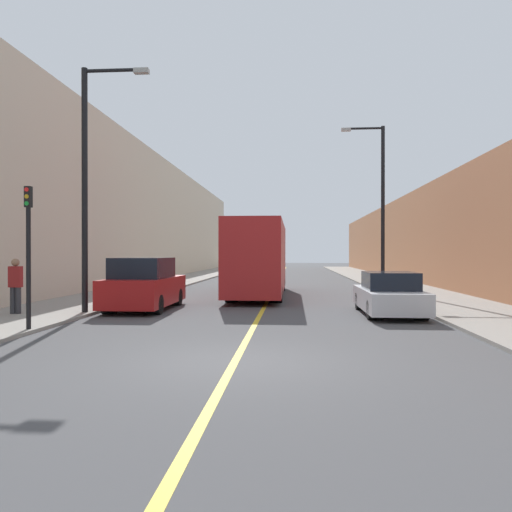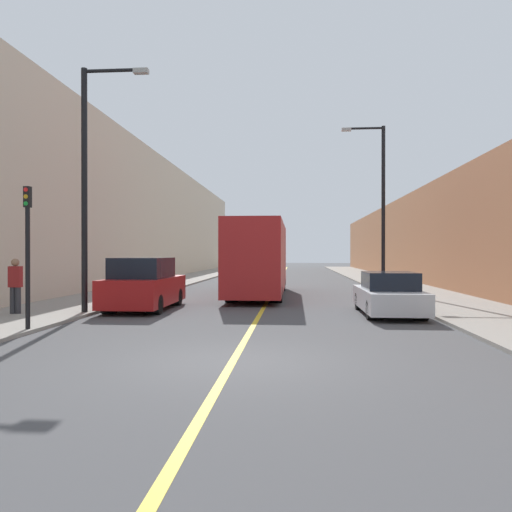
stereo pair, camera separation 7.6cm
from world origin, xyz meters
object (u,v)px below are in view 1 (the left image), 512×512
object	(u,v)px
car_right_near	(389,295)
street_lamp_right	(380,199)
street_lamp_left	(90,175)
traffic_light	(28,251)
pedestrian	(16,285)
bus	(259,258)
parked_suv_left	(144,286)

from	to	relation	value
car_right_near	street_lamp_right	world-z (taller)	street_lamp_right
street_lamp_left	traffic_light	distance (m)	4.57
traffic_light	street_lamp_right	bearing A→B (deg)	51.50
car_right_near	street_lamp_right	bearing A→B (deg)	82.08
car_right_near	street_lamp_left	world-z (taller)	street_lamp_left
traffic_light	pedestrian	bearing A→B (deg)	124.65
bus	pedestrian	size ratio (longest dim) A/B	5.88
street_lamp_left	street_lamp_right	distance (m)	15.76
bus	traffic_light	distance (m)	12.94
parked_suv_left	traffic_light	world-z (taller)	traffic_light
bus	traffic_light	xyz separation A→B (m)	(-5.27, -11.82, 0.28)
pedestrian	traffic_light	bearing A→B (deg)	-55.35
street_lamp_right	street_lamp_left	bearing A→B (deg)	-136.88
street_lamp_right	traffic_light	xyz separation A→B (m)	(-11.57, -14.55, -2.86)
bus	street_lamp_right	bearing A→B (deg)	23.42
parked_suv_left	street_lamp_right	distance (m)	14.20
bus	car_right_near	bearing A→B (deg)	-55.67
parked_suv_left	street_lamp_left	size ratio (longest dim) A/B	0.57
street_lamp_right	traffic_light	world-z (taller)	street_lamp_right
bus	street_lamp_right	distance (m)	7.55
car_right_near	pedestrian	size ratio (longest dim) A/B	2.55
car_right_near	pedestrian	world-z (taller)	pedestrian
street_lamp_right	traffic_light	distance (m)	18.81
parked_suv_left	street_lamp_left	world-z (taller)	street_lamp_left
traffic_light	bus	bearing A→B (deg)	65.98
parked_suv_left	pedestrian	xyz separation A→B (m)	(-3.62, -2.35, 0.15)
parked_suv_left	street_lamp_left	distance (m)	4.42
parked_suv_left	pedestrian	size ratio (longest dim) A/B	2.61
bus	car_right_near	world-z (taller)	bus
bus	parked_suv_left	xyz separation A→B (m)	(-3.84, -6.30, -0.98)
bus	street_lamp_left	distance (m)	9.98
street_lamp_right	pedestrian	distance (m)	18.29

